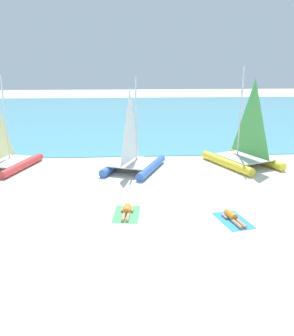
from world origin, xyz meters
TOP-DOWN VIEW (x-y plane):
  - ground_plane at (0.00, 10.00)m, footprint 120.00×120.00m
  - ocean_water at (0.00, 32.20)m, footprint 120.00×40.00m
  - sailboat_blue at (-0.61, 9.09)m, footprint 4.11×4.95m
  - sailboat_red at (-8.45, 9.92)m, footprint 3.82×4.85m
  - sailboat_yellow at (6.37, 9.74)m, footprint 4.51×5.40m
  - towel_middle at (-1.07, 2.57)m, footprint 1.29×2.00m
  - sunbather_middle at (-1.06, 2.63)m, footprint 0.58×1.57m
  - towel_right at (3.36, 1.63)m, footprint 1.46×2.08m
  - sunbather_right at (3.34, 1.70)m, footprint 0.71×1.56m

SIDE VIEW (x-z plane):
  - ground_plane at x=0.00m, z-range 0.00..0.00m
  - towel_middle at x=-1.07m, z-range 0.00..0.01m
  - towel_right at x=3.36m, z-range 0.00..0.01m
  - ocean_water at x=0.00m, z-range 0.00..0.05m
  - sunbather_middle at x=-1.06m, z-range -0.02..0.28m
  - sunbather_right at x=3.34m, z-range -0.02..0.28m
  - sailboat_blue at x=-0.61m, z-range -1.94..3.59m
  - sailboat_red at x=-8.45m, z-range -1.94..3.59m
  - sailboat_yellow at x=6.37m, z-range -2.12..3.91m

